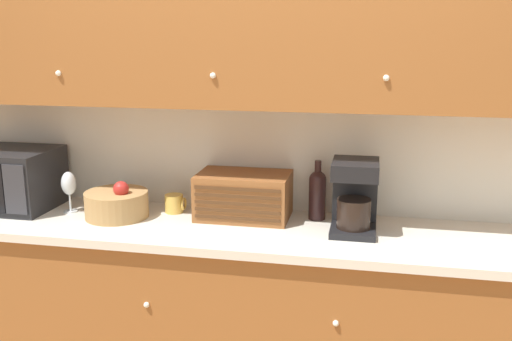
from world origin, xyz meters
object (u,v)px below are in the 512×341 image
at_px(wine_bottle, 317,193).
at_px(bread_box, 244,196).
at_px(microwave, 5,178).
at_px(fruit_basket, 117,204).
at_px(mug, 175,204).
at_px(coffee_maker, 355,195).
at_px(wine_glass, 69,185).

bearing_deg(wine_bottle, bread_box, -172.65).
bearing_deg(bread_box, microwave, -176.53).
bearing_deg(bread_box, wine_bottle, 7.35).
height_order(fruit_basket, mug, fruit_basket).
xyz_separation_m(mug, coffee_maker, (0.89, -0.10, 0.12)).
distance_m(microwave, bread_box, 1.25).
relative_size(microwave, wine_bottle, 1.77).
xyz_separation_m(fruit_basket, mug, (0.25, 0.13, -0.02)).
distance_m(wine_glass, coffee_maker, 1.42).
xyz_separation_m(microwave, coffee_maker, (1.78, -0.02, 0.02)).
xyz_separation_m(microwave, bread_box, (1.25, 0.08, -0.04)).
bearing_deg(mug, coffee_maker, -6.38).
bearing_deg(coffee_maker, microwave, 179.42).
distance_m(fruit_basket, wine_bottle, 0.98).
height_order(microwave, coffee_maker, coffee_maker).
relative_size(fruit_basket, mug, 2.97).
relative_size(wine_glass, mug, 2.00).
height_order(wine_bottle, coffee_maker, coffee_maker).
bearing_deg(wine_glass, microwave, 177.93).
xyz_separation_m(fruit_basket, coffee_maker, (1.15, 0.03, 0.10)).
relative_size(bread_box, wine_bottle, 1.53).
xyz_separation_m(wine_glass, fruit_basket, (0.27, -0.03, -0.07)).
bearing_deg(mug, wine_bottle, 3.17).
bearing_deg(bread_box, mug, 179.03).
height_order(microwave, bread_box, microwave).
distance_m(wine_glass, fruit_basket, 0.28).
distance_m(bread_box, wine_bottle, 0.36).
distance_m(microwave, wine_bottle, 1.61).
relative_size(microwave, bread_box, 1.15).
relative_size(fruit_basket, bread_box, 0.69).
xyz_separation_m(microwave, wine_glass, (0.37, -0.01, -0.01)).
relative_size(wine_glass, bread_box, 0.47).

